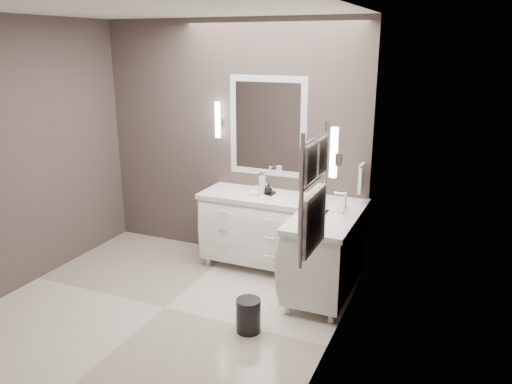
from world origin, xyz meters
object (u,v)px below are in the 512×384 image
at_px(vanity_back, 258,225).
at_px(towel_ladder, 313,200).
at_px(waste_bin, 248,315).
at_px(vanity_right, 327,248).

bearing_deg(vanity_back, towel_ladder, -55.90).
bearing_deg(towel_ladder, vanity_back, 124.10).
xyz_separation_m(towel_ladder, waste_bin, (-0.65, 0.35, -1.24)).
bearing_deg(vanity_right, towel_ladder, -80.16).
bearing_deg(waste_bin, towel_ladder, -28.36).
bearing_deg(waste_bin, vanity_back, 109.46).
xyz_separation_m(vanity_right, towel_ladder, (0.23, -1.30, 0.91)).
bearing_deg(towel_ladder, vanity_right, 99.84).
height_order(vanity_right, waste_bin, vanity_right).
xyz_separation_m(vanity_right, waste_bin, (-0.43, -0.95, -0.33)).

